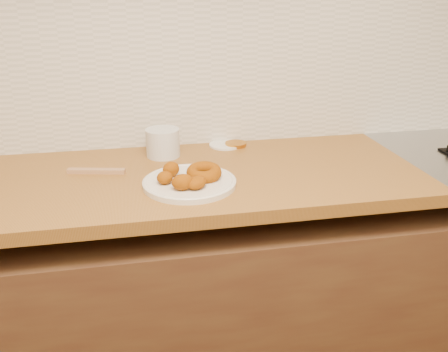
{
  "coord_description": "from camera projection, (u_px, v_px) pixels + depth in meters",
  "views": [
    {
      "loc": [
        -0.39,
        0.3,
        1.45
      ],
      "look_at": [
        -0.15,
        1.57,
        0.93
      ],
      "focal_mm": 38.0,
      "sensor_mm": 36.0,
      "label": 1
    }
  ],
  "objects": [
    {
      "name": "plastic_tub",
      "position": [
        163.0,
        143.0,
        1.63
      ],
      "size": [
        0.12,
        0.12,
        0.1
      ],
      "primitive_type": "cylinder",
      "rotation": [
        0.0,
        0.0,
        0.08
      ],
      "color": "silver",
      "rests_on": "butcher_block"
    },
    {
      "name": "ring_donut",
      "position": [
        204.0,
        172.0,
        1.41
      ],
      "size": [
        0.11,
        0.11,
        0.05
      ],
      "primitive_type": "torus",
      "rotation": [
        0.1,
        0.0,
        -0.02
      ],
      "color": "#954706",
      "rests_on": "donut_plate"
    },
    {
      "name": "wooden_utensil",
      "position": [
        96.0,
        171.0,
        1.49
      ],
      "size": [
        0.18,
        0.06,
        0.01
      ],
      "primitive_type": "cube",
      "rotation": [
        0.0,
        0.0,
        -0.21
      ],
      "color": "#AA7A51",
      "rests_on": "butcher_block"
    },
    {
      "name": "butcher_block",
      "position": [
        53.0,
        188.0,
        1.43
      ],
      "size": [
        2.3,
        0.62,
        0.04
      ],
      "primitive_type": "cube",
      "color": "olive",
      "rests_on": "base_cabinet"
    },
    {
      "name": "donut_plate",
      "position": [
        190.0,
        183.0,
        1.4
      ],
      "size": [
        0.28,
        0.28,
        0.02
      ],
      "primitive_type": "cylinder",
      "color": "silver",
      "rests_on": "butcher_block"
    },
    {
      "name": "tub_lid",
      "position": [
        225.0,
        145.0,
        1.74
      ],
      "size": [
        0.15,
        0.15,
        0.01
      ],
      "primitive_type": "cylinder",
      "rotation": [
        0.0,
        0.0,
        -0.41
      ],
      "color": "white",
      "rests_on": "butcher_block"
    },
    {
      "name": "wall_back",
      "position": [
        241.0,
        16.0,
        1.65
      ],
      "size": [
        4.0,
        0.02,
        2.7
      ],
      "primitive_type": "cube",
      "color": "tan",
      "rests_on": "ground"
    },
    {
      "name": "fried_dough_chunks",
      "position": [
        180.0,
        178.0,
        1.36
      ],
      "size": [
        0.16,
        0.18,
        0.05
      ],
      "color": "#954706",
      "rests_on": "donut_plate"
    },
    {
      "name": "backsplash",
      "position": [
        242.0,
        60.0,
        1.7
      ],
      "size": [
        3.6,
        0.02,
        0.6
      ],
      "primitive_type": "cube",
      "color": "silver",
      "rests_on": "wall_back"
    },
    {
      "name": "brass_jar_lid",
      "position": [
        236.0,
        144.0,
        1.74
      ],
      "size": [
        0.09,
        0.09,
        0.01
      ],
      "primitive_type": "cylinder",
      "rotation": [
        0.0,
        0.0,
        -0.2
      ],
      "color": "#BD7D25",
      "rests_on": "butcher_block"
    },
    {
      "name": "base_cabinet",
      "position": [
        257.0,
        298.0,
        1.73
      ],
      "size": [
        3.6,
        0.6,
        0.77
      ],
      "primitive_type": "cube",
      "color": "brown",
      "rests_on": "floor"
    }
  ]
}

